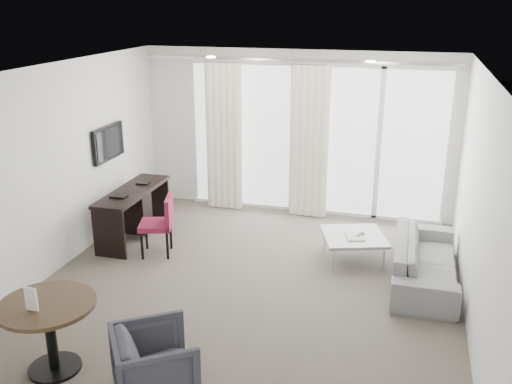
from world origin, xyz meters
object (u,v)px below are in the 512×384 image
(desk, at_px, (134,214))
(sofa, at_px, (425,260))
(round_table, at_px, (51,337))
(coffee_table, at_px, (353,247))
(rattan_chair_a, at_px, (339,162))
(rattan_chair_b, at_px, (404,175))
(desk_chair, at_px, (156,226))
(tub_armchair, at_px, (155,364))

(desk, height_order, sofa, desk)
(round_table, xyz_separation_m, coffee_table, (2.46, 3.15, -0.18))
(coffee_table, distance_m, sofa, 0.99)
(rattan_chair_a, distance_m, rattan_chair_b, 1.33)
(desk_chair, distance_m, round_table, 2.63)
(round_table, height_order, rattan_chair_b, rattan_chair_b)
(tub_armchair, bearing_deg, sofa, -73.51)
(coffee_table, bearing_deg, round_table, -127.92)
(rattan_chair_b, bearing_deg, tub_armchair, -85.40)
(round_table, xyz_separation_m, rattan_chair_a, (1.82, 6.41, 0.07))
(desk, xyz_separation_m, sofa, (4.08, -0.29, -0.09))
(round_table, distance_m, rattan_chair_b, 6.58)
(rattan_chair_a, bearing_deg, desk, -135.03)
(tub_armchair, relative_size, rattan_chair_a, 0.83)
(tub_armchair, xyz_separation_m, sofa, (2.29, 2.86, -0.04))
(sofa, height_order, rattan_chair_b, rattan_chair_b)
(round_table, xyz_separation_m, sofa, (3.37, 2.79, -0.08))
(desk_chair, height_order, round_table, desk_chair)
(round_table, distance_m, sofa, 4.37)
(desk_chair, distance_m, coffee_table, 2.67)
(desk, relative_size, tub_armchair, 2.22)
(round_table, bearing_deg, sofa, 39.56)
(round_table, distance_m, tub_armchair, 1.09)
(tub_armchair, xyz_separation_m, rattan_chair_b, (1.93, 5.93, 0.12))
(desk, distance_m, rattan_chair_a, 4.18)
(desk, bearing_deg, round_table, -76.95)
(coffee_table, bearing_deg, rattan_chair_a, 101.13)
(round_table, height_order, coffee_table, round_table)
(tub_armchair, bearing_deg, desk_chair, -10.29)
(desk, bearing_deg, rattan_chair_b, 36.61)
(coffee_table, height_order, rattan_chair_a, rattan_chair_a)
(coffee_table, bearing_deg, desk_chair, -168.57)
(rattan_chair_b, bearing_deg, desk, -120.75)
(coffee_table, distance_m, rattan_chair_a, 3.33)
(desk_chair, relative_size, coffee_table, 1.05)
(tub_armchair, relative_size, coffee_table, 0.88)
(tub_armchair, height_order, rattan_chair_a, rattan_chair_a)
(desk_chair, distance_m, sofa, 3.53)
(desk_chair, relative_size, tub_armchair, 1.19)
(sofa, distance_m, rattan_chair_b, 3.09)
(desk, relative_size, rattan_chair_b, 1.78)
(round_table, xyz_separation_m, rattan_chair_b, (3.02, 5.85, 0.08))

